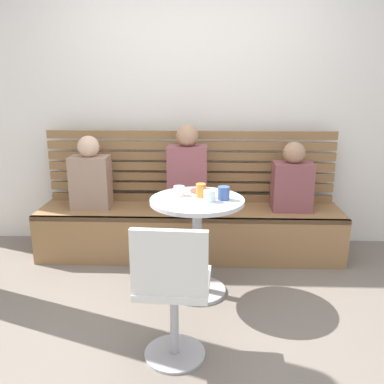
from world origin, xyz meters
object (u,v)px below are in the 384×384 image
at_px(person_adult, 187,173).
at_px(cup_mug_blue, 224,193).
at_px(plate_small, 201,191).
at_px(cafe_table, 197,228).
at_px(person_child_middle, 292,181).
at_px(cup_ceramic_white, 179,191).
at_px(booth_bench, 190,232).
at_px(cup_glass_short, 209,196).
at_px(white_chair, 172,289).
at_px(cup_tumbler_orange, 201,190).
at_px(person_child_left, 90,177).

height_order(person_adult, cup_mug_blue, person_adult).
relative_size(cup_mug_blue, plate_small, 0.56).
relative_size(cafe_table, person_child_middle, 1.22).
height_order(cup_ceramic_white, cup_mug_blue, cup_mug_blue).
distance_m(cafe_table, plate_small, 0.30).
relative_size(booth_bench, cup_glass_short, 33.75).
xyz_separation_m(cafe_table, white_chair, (-0.11, -0.81, -0.05)).
xyz_separation_m(cup_tumbler_orange, cup_mug_blue, (0.16, -0.06, -0.00)).
bearing_deg(cup_tumbler_orange, plate_small, 89.73).
bearing_deg(cafe_table, cup_mug_blue, -4.04).
relative_size(person_child_left, cup_glass_short, 8.13).
relative_size(cafe_table, person_adult, 0.98).
bearing_deg(cup_mug_blue, white_chair, -110.72).
height_order(booth_bench, person_child_left, person_child_left).
height_order(cafe_table, plate_small, plate_small).
xyz_separation_m(cup_mug_blue, plate_small, (-0.16, 0.21, -0.04)).
xyz_separation_m(person_adult, person_child_middle, (0.92, 0.03, -0.07)).
bearing_deg(cup_tumbler_orange, person_child_middle, 39.60).
distance_m(cup_glass_short, cup_mug_blue, 0.11).
bearing_deg(cup_tumbler_orange, person_child_left, 146.51).
bearing_deg(cup_ceramic_white, person_child_middle, 32.89).
distance_m(cup_glass_short, plate_small, 0.27).
relative_size(cafe_table, plate_small, 4.35).
relative_size(cup_glass_short, cup_mug_blue, 0.84).
bearing_deg(person_adult, plate_small, -74.77).
height_order(cafe_table, cup_tumbler_orange, cup_tumbler_orange).
height_order(cup_tumbler_orange, plate_small, cup_tumbler_orange).
bearing_deg(person_child_middle, cup_glass_short, -133.80).
bearing_deg(cafe_table, person_adult, 98.70).
distance_m(cup_tumbler_orange, plate_small, 0.16).
height_order(person_adult, person_child_middle, person_adult).
relative_size(cafe_table, cup_ceramic_white, 9.25).
height_order(cup_mug_blue, plate_small, cup_mug_blue).
bearing_deg(cup_tumbler_orange, cup_mug_blue, -19.17).
xyz_separation_m(person_child_left, cup_glass_short, (1.05, -0.76, 0.05)).
xyz_separation_m(white_chair, person_child_left, (-0.85, 1.51, 0.26)).
height_order(white_chair, cup_ceramic_white, white_chair).
height_order(cafe_table, person_child_left, person_child_left).
height_order(person_adult, plate_small, person_adult).
relative_size(white_chair, cup_mug_blue, 8.95).
distance_m(white_chair, cup_tumbler_orange, 0.93).
relative_size(person_adult, cup_ceramic_white, 9.41).
bearing_deg(cup_mug_blue, booth_bench, 111.43).
bearing_deg(person_child_middle, person_adult, -178.21).
bearing_deg(person_child_left, booth_bench, -1.17).
bearing_deg(person_child_left, person_adult, -2.09).
height_order(cafe_table, cup_mug_blue, cup_mug_blue).
bearing_deg(cup_glass_short, cafe_table, 144.00).
relative_size(booth_bench, cafe_table, 3.65).
xyz_separation_m(person_child_middle, cup_ceramic_white, (-0.95, -0.61, 0.07)).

